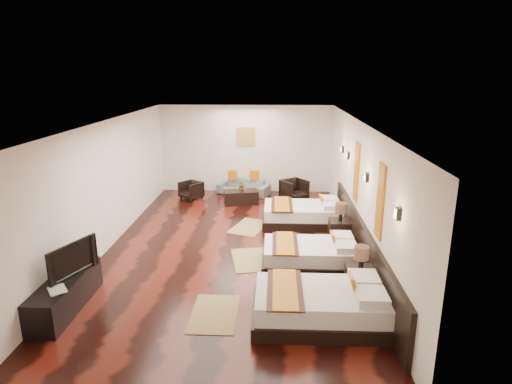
{
  "coord_description": "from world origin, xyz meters",
  "views": [
    {
      "loc": [
        0.93,
        -8.93,
        3.83
      ],
      "look_at": [
        0.51,
        0.71,
        1.1
      ],
      "focal_mm": 30.11,
      "sensor_mm": 36.0,
      "label": 1
    }
  ],
  "objects_px": {
    "coffee_table": "(241,197)",
    "table_plant": "(242,185)",
    "bed_near": "(321,305)",
    "sofa": "(244,187)",
    "armchair_right": "(294,190)",
    "bed_far": "(303,214)",
    "tv_console": "(66,294)",
    "figurine": "(83,250)",
    "book": "(49,292)",
    "nightstand_a": "(360,279)",
    "nightstand_b": "(340,229)",
    "bed_mid": "(311,255)",
    "tv": "(69,259)",
    "armchair_left": "(191,190)"
  },
  "relations": [
    {
      "from": "nightstand_b",
      "to": "sofa",
      "type": "bearing_deg",
      "value": 122.07
    },
    {
      "from": "sofa",
      "to": "armchair_left",
      "type": "relative_size",
      "value": 2.74
    },
    {
      "from": "nightstand_a",
      "to": "armchair_left",
      "type": "xyz_separation_m",
      "value": [
        -4.09,
        5.82,
        -0.05
      ]
    },
    {
      "from": "bed_near",
      "to": "coffee_table",
      "type": "relative_size",
      "value": 2.12
    },
    {
      "from": "tv_console",
      "to": "armchair_right",
      "type": "distance_m",
      "value": 7.65
    },
    {
      "from": "armchair_left",
      "to": "coffee_table",
      "type": "relative_size",
      "value": 0.6
    },
    {
      "from": "bed_far",
      "to": "armchair_right",
      "type": "height_order",
      "value": "bed_far"
    },
    {
      "from": "book",
      "to": "sofa",
      "type": "distance_m",
      "value": 7.94
    },
    {
      "from": "armchair_right",
      "to": "bed_near",
      "type": "bearing_deg",
      "value": -124.65
    },
    {
      "from": "nightstand_a",
      "to": "table_plant",
      "type": "bearing_deg",
      "value": 114.45
    },
    {
      "from": "figurine",
      "to": "tv_console",
      "type": "bearing_deg",
      "value": -90.0
    },
    {
      "from": "tv_console",
      "to": "book",
      "type": "bearing_deg",
      "value": -90.0
    },
    {
      "from": "nightstand_a",
      "to": "figurine",
      "type": "bearing_deg",
      "value": 178.38
    },
    {
      "from": "armchair_right",
      "to": "bed_far",
      "type": "bearing_deg",
      "value": -121.98
    },
    {
      "from": "bed_far",
      "to": "nightstand_b",
      "type": "distance_m",
      "value": 1.46
    },
    {
      "from": "bed_mid",
      "to": "armchair_right",
      "type": "xyz_separation_m",
      "value": [
        -0.15,
        4.7,
        0.07
      ]
    },
    {
      "from": "bed_near",
      "to": "tv",
      "type": "relative_size",
      "value": 2.09
    },
    {
      "from": "nightstand_b",
      "to": "book",
      "type": "xyz_separation_m",
      "value": [
        -4.94,
        -3.56,
        0.23
      ]
    },
    {
      "from": "bed_far",
      "to": "nightstand_a",
      "type": "relative_size",
      "value": 2.19
    },
    {
      "from": "tv",
      "to": "nightstand_a",
      "type": "bearing_deg",
      "value": -63.13
    },
    {
      "from": "nightstand_a",
      "to": "nightstand_b",
      "type": "distance_m",
      "value": 2.43
    },
    {
      "from": "bed_near",
      "to": "sofa",
      "type": "bearing_deg",
      "value": 103.59
    },
    {
      "from": "tv_console",
      "to": "table_plant",
      "type": "distance_m",
      "value": 6.57
    },
    {
      "from": "nightstand_a",
      "to": "armchair_right",
      "type": "bearing_deg",
      "value": 98.74
    },
    {
      "from": "book",
      "to": "figurine",
      "type": "xyz_separation_m",
      "value": [
        0.0,
        1.27,
        0.15
      ]
    },
    {
      "from": "nightstand_a",
      "to": "book",
      "type": "distance_m",
      "value": 5.08
    },
    {
      "from": "bed_near",
      "to": "armchair_left",
      "type": "relative_size",
      "value": 3.51
    },
    {
      "from": "nightstand_a",
      "to": "tv_console",
      "type": "bearing_deg",
      "value": -172.62
    },
    {
      "from": "armchair_left",
      "to": "bed_far",
      "type": "bearing_deg",
      "value": 6.61
    },
    {
      "from": "figurine",
      "to": "table_plant",
      "type": "relative_size",
      "value": 1.11
    },
    {
      "from": "bed_far",
      "to": "nightstand_b",
      "type": "bearing_deg",
      "value": -59.13
    },
    {
      "from": "bed_mid",
      "to": "bed_near",
      "type": "bearing_deg",
      "value": -89.93
    },
    {
      "from": "bed_mid",
      "to": "tv_console",
      "type": "height_order",
      "value": "bed_mid"
    },
    {
      "from": "tv_console",
      "to": "figurine",
      "type": "bearing_deg",
      "value": 90.0
    },
    {
      "from": "armchair_left",
      "to": "figurine",
      "type": "bearing_deg",
      "value": -59.4
    },
    {
      "from": "nightstand_b",
      "to": "bed_far",
      "type": "bearing_deg",
      "value": 120.87
    },
    {
      "from": "bed_mid",
      "to": "coffee_table",
      "type": "relative_size",
      "value": 1.94
    },
    {
      "from": "bed_mid",
      "to": "book",
      "type": "bearing_deg",
      "value": -151.46
    },
    {
      "from": "figurine",
      "to": "bed_mid",
      "type": "bearing_deg",
      "value": 13.61
    },
    {
      "from": "book",
      "to": "tv_console",
      "type": "bearing_deg",
      "value": 90.0
    },
    {
      "from": "nightstand_a",
      "to": "tv",
      "type": "distance_m",
      "value": 4.95
    },
    {
      "from": "bed_near",
      "to": "book",
      "type": "relative_size",
      "value": 6.44
    },
    {
      "from": "tv",
      "to": "coffee_table",
      "type": "distance_m",
      "value": 6.37
    },
    {
      "from": "tv_console",
      "to": "book",
      "type": "height_order",
      "value": "book"
    },
    {
      "from": "book",
      "to": "bed_mid",
      "type": "bearing_deg",
      "value": 28.54
    },
    {
      "from": "bed_mid",
      "to": "bed_far",
      "type": "height_order",
      "value": "bed_far"
    },
    {
      "from": "armchair_right",
      "to": "tv",
      "type": "bearing_deg",
      "value": -158.15
    },
    {
      "from": "nightstand_a",
      "to": "nightstand_b",
      "type": "bearing_deg",
      "value": 90.0
    },
    {
      "from": "tv_console",
      "to": "figurine",
      "type": "xyz_separation_m",
      "value": [
        0.0,
        0.78,
        0.44
      ]
    },
    {
      "from": "coffee_table",
      "to": "table_plant",
      "type": "bearing_deg",
      "value": 72.93
    }
  ]
}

